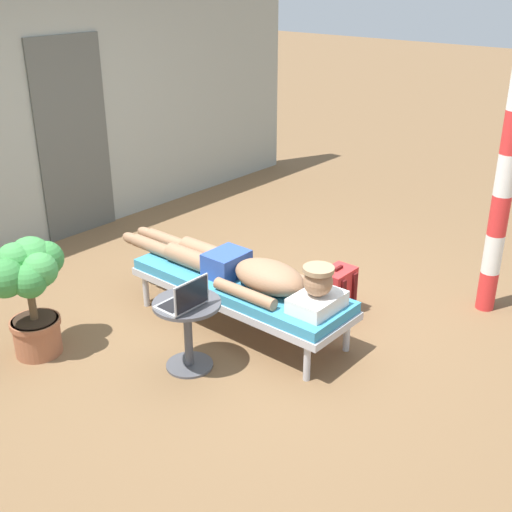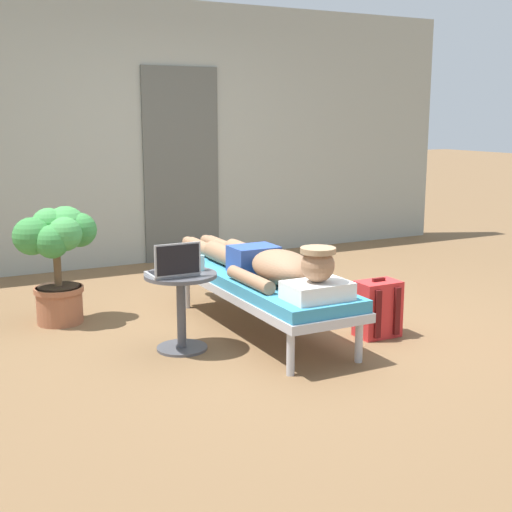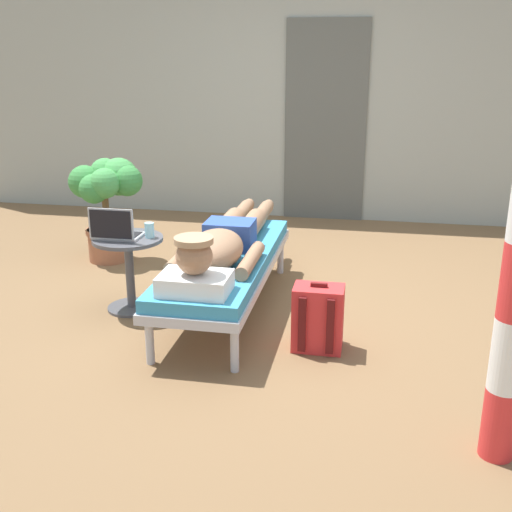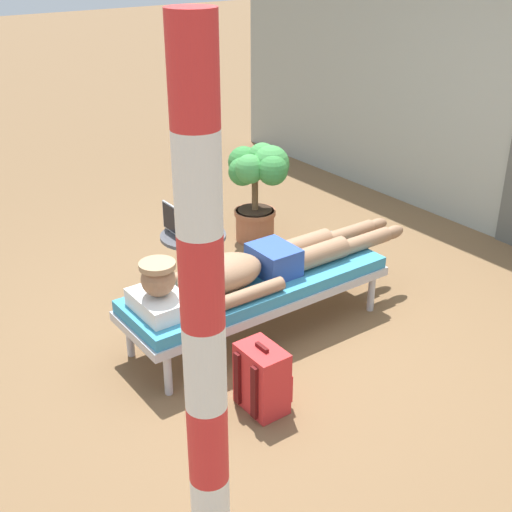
{
  "view_description": "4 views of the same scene",
  "coord_description": "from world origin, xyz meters",
  "px_view_note": "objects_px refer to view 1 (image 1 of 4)",
  "views": [
    {
      "loc": [
        -3.54,
        -3.19,
        2.66
      ],
      "look_at": [
        0.05,
        -0.15,
        0.55
      ],
      "focal_mm": 45.8,
      "sensor_mm": 36.0,
      "label": 1
    },
    {
      "loc": [
        -2.4,
        -4.41,
        1.55
      ],
      "look_at": [
        -0.3,
        -0.34,
        0.61
      ],
      "focal_mm": 48.5,
      "sensor_mm": 36.0,
      "label": 2
    },
    {
      "loc": [
        0.81,
        -4.07,
        1.73
      ],
      "look_at": [
        0.09,
        -0.34,
        0.47
      ],
      "focal_mm": 43.83,
      "sensor_mm": 36.0,
      "label": 3
    },
    {
      "loc": [
        3.07,
        -2.51,
        2.52
      ],
      "look_at": [
        -0.22,
        -0.12,
        0.54
      ],
      "focal_mm": 47.45,
      "sensor_mm": 36.0,
      "label": 4
    }
  ],
  "objects_px": {
    "drink_glass": "(199,287)",
    "backpack": "(337,292)",
    "side_table": "(188,323)",
    "potted_plant": "(30,283)",
    "laptop": "(185,300)",
    "porch_post": "(506,175)",
    "person_reclining": "(246,270)",
    "lounge_chair": "(240,288)"
  },
  "relations": [
    {
      "from": "drink_glass",
      "to": "backpack",
      "type": "xyz_separation_m",
      "value": [
        1.19,
        -0.39,
        -0.38
      ]
    },
    {
      "from": "side_table",
      "to": "potted_plant",
      "type": "height_order",
      "value": "potted_plant"
    },
    {
      "from": "laptop",
      "to": "porch_post",
      "type": "distance_m",
      "value": 2.66
    },
    {
      "from": "drink_glass",
      "to": "porch_post",
      "type": "height_order",
      "value": "porch_post"
    },
    {
      "from": "laptop",
      "to": "porch_post",
      "type": "relative_size",
      "value": 0.13
    },
    {
      "from": "laptop",
      "to": "backpack",
      "type": "bearing_deg",
      "value": -12.59
    },
    {
      "from": "backpack",
      "to": "laptop",
      "type": "bearing_deg",
      "value": 167.41
    },
    {
      "from": "person_reclining",
      "to": "laptop",
      "type": "distance_m",
      "value": 0.73
    },
    {
      "from": "lounge_chair",
      "to": "potted_plant",
      "type": "relative_size",
      "value": 2.16
    },
    {
      "from": "porch_post",
      "to": "drink_glass",
      "type": "bearing_deg",
      "value": 147.99
    },
    {
      "from": "lounge_chair",
      "to": "backpack",
      "type": "height_order",
      "value": "backpack"
    },
    {
      "from": "person_reclining",
      "to": "drink_glass",
      "type": "bearing_deg",
      "value": -179.36
    },
    {
      "from": "porch_post",
      "to": "lounge_chair",
      "type": "bearing_deg",
      "value": 138.9
    },
    {
      "from": "person_reclining",
      "to": "porch_post",
      "type": "relative_size",
      "value": 0.93
    },
    {
      "from": "lounge_chair",
      "to": "laptop",
      "type": "bearing_deg",
      "value": -168.45
    },
    {
      "from": "lounge_chair",
      "to": "porch_post",
      "type": "height_order",
      "value": "porch_post"
    },
    {
      "from": "person_reclining",
      "to": "side_table",
      "type": "bearing_deg",
      "value": -177.19
    },
    {
      "from": "porch_post",
      "to": "potted_plant",
      "type": "bearing_deg",
      "value": 140.98
    },
    {
      "from": "person_reclining",
      "to": "porch_post",
      "type": "height_order",
      "value": "porch_post"
    },
    {
      "from": "potted_plant",
      "to": "porch_post",
      "type": "bearing_deg",
      "value": -39.02
    },
    {
      "from": "person_reclining",
      "to": "backpack",
      "type": "height_order",
      "value": "person_reclining"
    },
    {
      "from": "laptop",
      "to": "backpack",
      "type": "height_order",
      "value": "laptop"
    },
    {
      "from": "lounge_chair",
      "to": "drink_glass",
      "type": "distance_m",
      "value": 0.56
    },
    {
      "from": "potted_plant",
      "to": "side_table",
      "type": "bearing_deg",
      "value": -59.9
    },
    {
      "from": "lounge_chair",
      "to": "porch_post",
      "type": "xyz_separation_m",
      "value": [
        1.57,
        -1.37,
        0.82
      ]
    },
    {
      "from": "drink_glass",
      "to": "porch_post",
      "type": "distance_m",
      "value": 2.52
    },
    {
      "from": "laptop",
      "to": "potted_plant",
      "type": "relative_size",
      "value": 0.36
    },
    {
      "from": "lounge_chair",
      "to": "potted_plant",
      "type": "bearing_deg",
      "value": 143.8
    },
    {
      "from": "lounge_chair",
      "to": "laptop",
      "type": "height_order",
      "value": "laptop"
    },
    {
      "from": "potted_plant",
      "to": "porch_post",
      "type": "relative_size",
      "value": 0.37
    },
    {
      "from": "side_table",
      "to": "drink_glass",
      "type": "bearing_deg",
      "value": 10.08
    },
    {
      "from": "drink_glass",
      "to": "backpack",
      "type": "distance_m",
      "value": 1.31
    },
    {
      "from": "person_reclining",
      "to": "backpack",
      "type": "distance_m",
      "value": 0.85
    },
    {
      "from": "person_reclining",
      "to": "side_table",
      "type": "distance_m",
      "value": 0.68
    },
    {
      "from": "laptop",
      "to": "lounge_chair",
      "type": "bearing_deg",
      "value": 11.55
    },
    {
      "from": "side_table",
      "to": "backpack",
      "type": "bearing_deg",
      "value": -15.2
    },
    {
      "from": "drink_glass",
      "to": "person_reclining",
      "type": "bearing_deg",
      "value": 0.64
    },
    {
      "from": "side_table",
      "to": "porch_post",
      "type": "relative_size",
      "value": 0.22
    },
    {
      "from": "person_reclining",
      "to": "drink_glass",
      "type": "relative_size",
      "value": 21.1
    },
    {
      "from": "side_table",
      "to": "laptop",
      "type": "bearing_deg",
      "value": -139.48
    },
    {
      "from": "person_reclining",
      "to": "laptop",
      "type": "bearing_deg",
      "value": -173.38
    },
    {
      "from": "side_table",
      "to": "backpack",
      "type": "xyz_separation_m",
      "value": [
        1.34,
        -0.36,
        -0.16
      ]
    }
  ]
}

